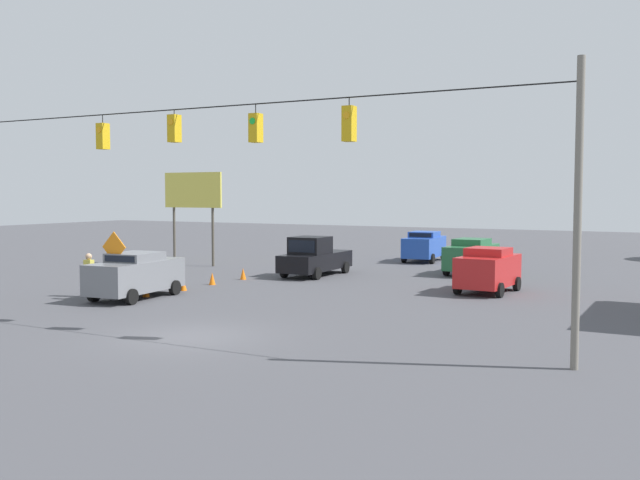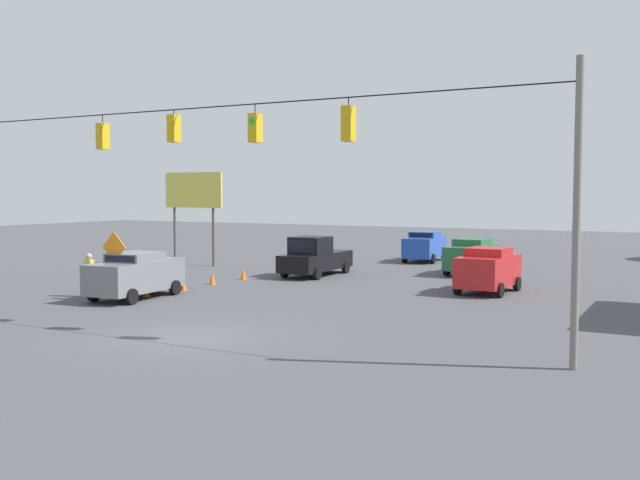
# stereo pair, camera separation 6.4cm
# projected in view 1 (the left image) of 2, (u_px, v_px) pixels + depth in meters

# --- Properties ---
(ground_plane) EXTENTS (140.00, 140.00, 0.00)m
(ground_plane) POSITION_uv_depth(u_px,v_px,m) (191.00, 336.00, 21.99)
(ground_plane) COLOR #47474C
(overhead_signal_span) EXTENTS (22.40, 0.38, 7.78)m
(overhead_signal_span) POSITION_uv_depth(u_px,v_px,m) (215.00, 175.00, 22.76)
(overhead_signal_span) COLOR slate
(overhead_signal_span) RESTS_ON ground_plane
(sedan_grey_parked_shoulder) EXTENTS (2.40, 4.71, 1.93)m
(sedan_grey_parked_shoulder) POSITION_uv_depth(u_px,v_px,m) (135.00, 274.00, 29.89)
(sedan_grey_parked_shoulder) COLOR slate
(sedan_grey_parked_shoulder) RESTS_ON ground_plane
(pickup_truck_black_withflow_far) EXTENTS (2.19, 5.20, 2.12)m
(pickup_truck_black_withflow_far) POSITION_uv_depth(u_px,v_px,m) (314.00, 258.00, 38.12)
(pickup_truck_black_withflow_far) COLOR black
(pickup_truck_black_withflow_far) RESTS_ON ground_plane
(sedan_red_oncoming_far) EXTENTS (2.28, 3.93, 2.01)m
(sedan_red_oncoming_far) POSITION_uv_depth(u_px,v_px,m) (488.00, 269.00, 31.63)
(sedan_red_oncoming_far) COLOR red
(sedan_red_oncoming_far) RESTS_ON ground_plane
(sedan_blue_withflow_deep) EXTENTS (2.29, 4.44, 1.94)m
(sedan_blue_withflow_deep) POSITION_uv_depth(u_px,v_px,m) (424.00, 246.00, 46.11)
(sedan_blue_withflow_deep) COLOR #234CB2
(sedan_blue_withflow_deep) RESTS_ON ground_plane
(sedan_green_oncoming_deep) EXTENTS (2.15, 4.51, 1.94)m
(sedan_green_oncoming_deep) POSITION_uv_depth(u_px,v_px,m) (472.00, 256.00, 38.90)
(sedan_green_oncoming_deep) COLOR #236038
(sedan_green_oncoming_deep) RESTS_ON ground_plane
(traffic_cone_nearest) EXTENTS (0.32, 0.32, 0.60)m
(traffic_cone_nearest) POSITION_uv_depth(u_px,v_px,m) (146.00, 290.00, 30.33)
(traffic_cone_nearest) COLOR orange
(traffic_cone_nearest) RESTS_ON ground_plane
(traffic_cone_second) EXTENTS (0.32, 0.32, 0.60)m
(traffic_cone_second) POSITION_uv_depth(u_px,v_px,m) (183.00, 284.00, 32.30)
(traffic_cone_second) COLOR orange
(traffic_cone_second) RESTS_ON ground_plane
(traffic_cone_third) EXTENTS (0.32, 0.32, 0.60)m
(traffic_cone_third) POSITION_uv_depth(u_px,v_px,m) (212.00, 279.00, 34.37)
(traffic_cone_third) COLOR orange
(traffic_cone_third) RESTS_ON ground_plane
(traffic_cone_fourth) EXTENTS (0.32, 0.32, 0.60)m
(traffic_cone_fourth) POSITION_uv_depth(u_px,v_px,m) (243.00, 274.00, 36.45)
(traffic_cone_fourth) COLOR orange
(traffic_cone_fourth) RESTS_ON ground_plane
(roadside_billboard) EXTENTS (4.25, 0.16, 5.69)m
(roadside_billboard) POSITION_uv_depth(u_px,v_px,m) (193.00, 197.00, 43.53)
(roadside_billboard) COLOR #4C473D
(roadside_billboard) RESTS_ON ground_plane
(work_zone_sign) EXTENTS (1.27, 0.06, 2.84)m
(work_zone_sign) POSITION_uv_depth(u_px,v_px,m) (114.00, 252.00, 29.27)
(work_zone_sign) COLOR slate
(work_zone_sign) RESTS_ON ground_plane
(pedestrian) EXTENTS (0.40, 0.28, 1.86)m
(pedestrian) POSITION_uv_depth(u_px,v_px,m) (89.00, 275.00, 30.37)
(pedestrian) COLOR #2D334C
(pedestrian) RESTS_ON ground_plane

